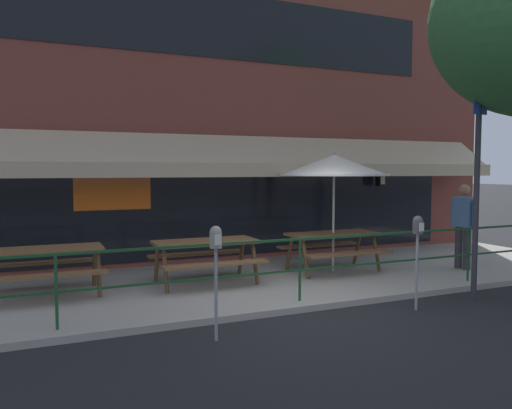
{
  "coord_description": "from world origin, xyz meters",
  "views": [
    {
      "loc": [
        -3.63,
        -6.31,
        2.09
      ],
      "look_at": [
        -0.16,
        1.6,
        1.5
      ],
      "focal_mm": 35.0,
      "sensor_mm": 36.0,
      "label": 1
    }
  ],
  "objects_px": {
    "picnic_table_left": "(43,258)",
    "pedestrian_walking": "(464,222)",
    "parking_meter_near": "(216,248)",
    "street_sign_pole": "(478,160)",
    "picnic_table_right": "(333,241)",
    "patio_umbrella_right": "(334,166)",
    "picnic_table_centre": "(206,249)",
    "parking_meter_far": "(418,234)"
  },
  "relations": [
    {
      "from": "pedestrian_walking",
      "to": "street_sign_pole",
      "type": "distance_m",
      "value": 2.46
    },
    {
      "from": "pedestrian_walking",
      "to": "picnic_table_right",
      "type": "bearing_deg",
      "value": 161.47
    },
    {
      "from": "picnic_table_right",
      "to": "parking_meter_far",
      "type": "height_order",
      "value": "parking_meter_far"
    },
    {
      "from": "picnic_table_left",
      "to": "street_sign_pole",
      "type": "bearing_deg",
      "value": -22.28
    },
    {
      "from": "picnic_table_right",
      "to": "pedestrian_walking",
      "type": "bearing_deg",
      "value": -18.53
    },
    {
      "from": "picnic_table_centre",
      "to": "patio_umbrella_right",
      "type": "relative_size",
      "value": 0.76
    },
    {
      "from": "picnic_table_centre",
      "to": "parking_meter_near",
      "type": "bearing_deg",
      "value": -105.34
    },
    {
      "from": "patio_umbrella_right",
      "to": "street_sign_pole",
      "type": "relative_size",
      "value": 0.54
    },
    {
      "from": "picnic_table_centre",
      "to": "street_sign_pole",
      "type": "bearing_deg",
      "value": -33.22
    },
    {
      "from": "street_sign_pole",
      "to": "picnic_table_left",
      "type": "bearing_deg",
      "value": 157.72
    },
    {
      "from": "picnic_table_right",
      "to": "patio_umbrella_right",
      "type": "distance_m",
      "value": 1.47
    },
    {
      "from": "picnic_table_centre",
      "to": "street_sign_pole",
      "type": "distance_m",
      "value": 4.73
    },
    {
      "from": "picnic_table_right",
      "to": "patio_umbrella_right",
      "type": "height_order",
      "value": "patio_umbrella_right"
    },
    {
      "from": "picnic_table_right",
      "to": "street_sign_pole",
      "type": "height_order",
      "value": "street_sign_pole"
    },
    {
      "from": "patio_umbrella_right",
      "to": "pedestrian_walking",
      "type": "height_order",
      "value": "patio_umbrella_right"
    },
    {
      "from": "pedestrian_walking",
      "to": "street_sign_pole",
      "type": "bearing_deg",
      "value": -131.61
    },
    {
      "from": "picnic_table_right",
      "to": "pedestrian_walking",
      "type": "relative_size",
      "value": 1.05
    },
    {
      "from": "pedestrian_walking",
      "to": "picnic_table_left",
      "type": "bearing_deg",
      "value": 172.7
    },
    {
      "from": "pedestrian_walking",
      "to": "parking_meter_far",
      "type": "bearing_deg",
      "value": -147.76
    },
    {
      "from": "patio_umbrella_right",
      "to": "street_sign_pole",
      "type": "distance_m",
      "value": 2.7
    },
    {
      "from": "patio_umbrella_right",
      "to": "pedestrian_walking",
      "type": "relative_size",
      "value": 1.39
    },
    {
      "from": "parking_meter_near",
      "to": "street_sign_pole",
      "type": "distance_m",
      "value": 4.59
    },
    {
      "from": "pedestrian_walking",
      "to": "street_sign_pole",
      "type": "height_order",
      "value": "street_sign_pole"
    },
    {
      "from": "picnic_table_left",
      "to": "pedestrian_walking",
      "type": "bearing_deg",
      "value": -7.3
    },
    {
      "from": "picnic_table_centre",
      "to": "parking_meter_far",
      "type": "relative_size",
      "value": 1.27
    },
    {
      "from": "street_sign_pole",
      "to": "parking_meter_near",
      "type": "bearing_deg",
      "value": -177.84
    },
    {
      "from": "patio_umbrella_right",
      "to": "parking_meter_far",
      "type": "distance_m",
      "value": 2.75
    },
    {
      "from": "picnic_table_centre",
      "to": "parking_meter_far",
      "type": "height_order",
      "value": "parking_meter_far"
    },
    {
      "from": "picnic_table_left",
      "to": "street_sign_pole",
      "type": "relative_size",
      "value": 0.41
    },
    {
      "from": "pedestrian_walking",
      "to": "street_sign_pole",
      "type": "xyz_separation_m",
      "value": [
        -1.43,
        -1.61,
        1.2
      ]
    },
    {
      "from": "pedestrian_walking",
      "to": "parking_meter_near",
      "type": "height_order",
      "value": "pedestrian_walking"
    },
    {
      "from": "picnic_table_left",
      "to": "street_sign_pole",
      "type": "distance_m",
      "value": 7.05
    },
    {
      "from": "parking_meter_near",
      "to": "picnic_table_right",
      "type": "bearing_deg",
      "value": 38.12
    },
    {
      "from": "parking_meter_near",
      "to": "parking_meter_far",
      "type": "height_order",
      "value": "same"
    },
    {
      "from": "picnic_table_left",
      "to": "picnic_table_centre",
      "type": "distance_m",
      "value": 2.63
    },
    {
      "from": "pedestrian_walking",
      "to": "street_sign_pole",
      "type": "relative_size",
      "value": 0.39
    },
    {
      "from": "picnic_table_right",
      "to": "parking_meter_near",
      "type": "distance_m",
      "value": 4.28
    },
    {
      "from": "picnic_table_left",
      "to": "pedestrian_walking",
      "type": "xyz_separation_m",
      "value": [
        7.79,
        -1.0,
        0.35
      ]
    },
    {
      "from": "picnic_table_left",
      "to": "parking_meter_near",
      "type": "distance_m",
      "value": 3.4
    },
    {
      "from": "street_sign_pole",
      "to": "picnic_table_right",
      "type": "bearing_deg",
      "value": 114.2
    },
    {
      "from": "patio_umbrella_right",
      "to": "picnic_table_right",
      "type": "bearing_deg",
      "value": 90.0
    },
    {
      "from": "picnic_table_centre",
      "to": "parking_meter_near",
      "type": "distance_m",
      "value": 2.75
    }
  ]
}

